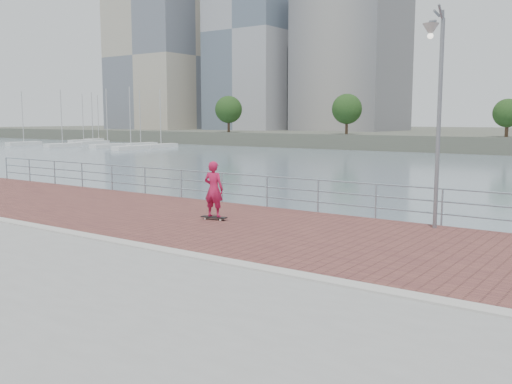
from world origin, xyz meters
The scene contains 8 objects.
water centered at (0.00, 0.00, -2.00)m, with size 400.00×400.00×0.00m, color slate.
brick_lane centered at (0.00, 3.60, 0.01)m, with size 40.00×6.80×0.02m, color brown.
curb centered at (0.00, 0.00, 0.03)m, with size 40.00×0.40×0.06m, color #B7B5AD.
guardrail centered at (0.00, 7.00, 0.69)m, with size 39.06×0.06×1.13m.
street_lamp centered at (3.05, 6.07, 4.17)m, with size 0.43×1.24×5.86m.
skateboard centered at (-2.93, 3.87, 0.10)m, with size 0.86×0.36×0.10m.
skateboarder centered at (-2.93, 3.87, 0.97)m, with size 0.63×0.41×1.73m, color #B31743.
marina centered at (-79.08, 61.43, -1.53)m, with size 33.88×27.27×10.25m.
Camera 1 is at (8.18, -9.45, 3.12)m, focal length 40.00 mm.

